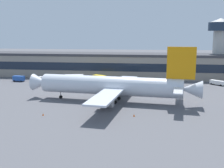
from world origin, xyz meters
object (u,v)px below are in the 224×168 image
traffic_cone_1 (134,115)px  airliner (113,86)px  control_tower (220,41)px  fuel_truck (74,78)px  belt_loader (217,82)px  crew_van (19,78)px  traffic_cone_0 (43,114)px  follow_me_car (130,79)px  pushback_tractor (39,79)px  stair_truck (99,79)px

traffic_cone_1 → airliner: bearing=117.0°
control_tower → fuel_truck: 72.18m
belt_loader → fuel_truck: size_ratio=0.67×
crew_van → traffic_cone_0: bearing=-57.7°
belt_loader → follow_me_car: bearing=175.2°
pushback_tractor → traffic_cone_0: bearing=-66.3°
follow_me_car → stair_truck: size_ratio=0.73×
traffic_cone_0 → traffic_cone_1: traffic_cone_1 is taller
control_tower → traffic_cone_1: (-36.59, -70.67, -17.83)m
follow_me_car → traffic_cone_1: follow_me_car is taller
stair_truck → control_tower: bearing=22.5°
control_tower → stair_truck: (-54.95, -22.79, -16.16)m
fuel_truck → traffic_cone_1: bearing=-58.3°
crew_van → traffic_cone_1: (55.40, -46.96, -1.14)m
control_tower → fuel_truck: bearing=-162.1°
pushback_tractor → traffic_cone_1: 68.78m
airliner → follow_me_car: bearing=86.5°
crew_van → fuel_truck: bearing=4.9°
control_tower → traffic_cone_0: 96.74m
airliner → follow_me_car: 38.73m
pushback_tractor → traffic_cone_0: 57.47m
airliner → fuel_truck: airliner is taller
traffic_cone_0 → fuel_truck: bearing=96.9°
control_tower → stair_truck: size_ratio=4.52×
pushback_tractor → traffic_cone_1: pushback_tractor is taller
follow_me_car → pushback_tractor: follow_me_car is taller
crew_van → belt_loader: bearing=2.3°
fuel_truck → traffic_cone_0: bearing=-83.1°
traffic_cone_0 → stair_truck: bearing=83.6°
follow_me_car → pushback_tractor: bearing=-175.2°
control_tower → crew_van: (-92.00, -23.71, -16.68)m
fuel_truck → stair_truck: bearing=-5.8°
belt_loader → stair_truck: bearing=-177.1°
fuel_truck → traffic_cone_0: 52.05m
follow_me_car → traffic_cone_0: size_ratio=7.89×
belt_loader → traffic_cone_1: 59.79m
traffic_cone_0 → traffic_cone_1: size_ratio=0.94×
control_tower → belt_loader: bearing=-102.5°
airliner → control_tower: (44.30, 55.55, 12.96)m
control_tower → follow_me_car: bearing=-157.8°
crew_van → traffic_cone_1: bearing=-40.3°
traffic_cone_1 → pushback_tractor: bearing=133.3°
pushback_tractor → fuel_truck: bearing=-3.2°
stair_truck → traffic_cone_0: size_ratio=10.75×
pushback_tractor → traffic_cone_1: (47.18, -50.04, -0.73)m
pushback_tractor → fuel_truck: 16.89m
crew_van → follow_me_car: bearing=7.5°
belt_loader → fuel_truck: (-62.45, -1.34, 0.73)m
stair_truck → crew_van: stair_truck is taller
crew_van → traffic_cone_1: size_ratio=8.56×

